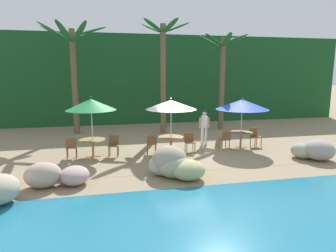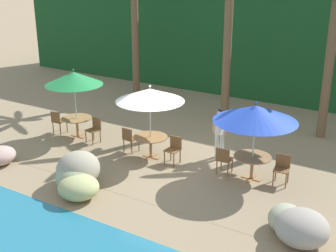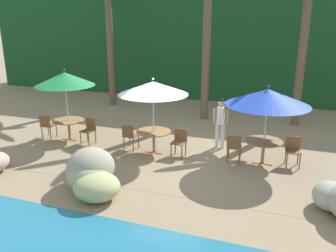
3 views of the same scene
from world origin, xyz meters
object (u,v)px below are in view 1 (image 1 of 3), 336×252
object	(u,v)px
umbrella_green	(91,105)
chair_blue_seaward	(255,135)
dining_table_white	(171,140)
chair_green_inland	(71,146)
umbrella_blue	(242,104)
chair_white_seaward	(190,141)
chair_blue_inland	(225,139)
dining_table_blue	(241,135)
umbrella_white	(171,105)
waiter_in_white	(204,125)
dining_table_green	(93,142)
chair_green_seaward	(114,144)
palm_tree_nearest	(73,58)
palm_tree_second	(163,62)
chair_white_inland	(152,143)
palm_tree_third	(223,65)

from	to	relation	value
umbrella_green	chair_blue_seaward	world-z (taller)	umbrella_green
umbrella_green	dining_table_white	xyz separation A→B (m)	(3.31, -0.15, -1.58)
chair_green_inland	umbrella_blue	xyz separation A→B (m)	(7.55, 0.21, 1.53)
chair_blue_seaward	dining_table_white	bearing A→B (deg)	-173.88
chair_white_seaward	chair_blue_inland	xyz separation A→B (m)	(1.70, 0.06, 0.00)
dining_table_blue	chair_green_inland	bearing A→B (deg)	-178.44
umbrella_white	waiter_in_white	distance (m)	2.51
dining_table_green	chair_blue_seaward	distance (m)	7.54
umbrella_green	chair_blue_inland	distance (m)	6.10
chair_green_inland	chair_white_seaward	world-z (taller)	same
chair_green_seaward	chair_green_inland	world-z (taller)	same
umbrella_white	umbrella_blue	world-z (taller)	umbrella_white
dining_table_green	chair_white_seaward	xyz separation A→B (m)	(4.16, -0.11, -0.10)
chair_blue_inland	dining_table_white	bearing A→B (deg)	-177.69
chair_blue_seaward	palm_tree_nearest	world-z (taller)	palm_tree_nearest
chair_blue_seaward	palm_tree_nearest	size ratio (longest dim) A/B	0.14
umbrella_white	palm_tree_second	distance (m)	4.91
dining_table_blue	waiter_in_white	distance (m)	1.78
chair_green_seaward	chair_white_inland	size ratio (longest dim) A/B	1.00
dining_table_green	umbrella_blue	size ratio (longest dim) A/B	0.46
chair_blue_inland	palm_tree_third	distance (m)	6.08
umbrella_white	palm_tree_second	bearing A→B (deg)	83.02
chair_green_seaward	chair_white_seaward	xyz separation A→B (m)	(3.31, -0.07, 0.00)
chair_blue_inland	waiter_in_white	world-z (taller)	waiter_in_white
chair_white_inland	chair_blue_inland	world-z (taller)	same
umbrella_green	chair_blue_seaward	xyz separation A→B (m)	(7.53, 0.30, -1.68)
dining_table_white	dining_table_blue	xyz separation A→B (m)	(3.40, 0.24, 0.00)
palm_tree_second	chair_green_inland	bearing A→B (deg)	-136.68
dining_table_white	chair_white_seaward	distance (m)	0.86
chair_white_inland	dining_table_blue	world-z (taller)	chair_white_inland
palm_tree_second	palm_tree_third	size ratio (longest dim) A/B	1.10
umbrella_green	chair_white_seaward	world-z (taller)	umbrella_green
dining_table_white	palm_tree_third	size ratio (longest dim) A/B	0.19
umbrella_green	chair_blue_inland	bearing A→B (deg)	-0.45
chair_green_seaward	umbrella_white	world-z (taller)	umbrella_white
dining_table_green	dining_table_blue	xyz separation A→B (m)	(6.70, 0.09, 0.00)
palm_tree_nearest	waiter_in_white	size ratio (longest dim) A/B	3.60
chair_green_inland	palm_tree_nearest	world-z (taller)	palm_tree_nearest
chair_white_inland	palm_tree_nearest	world-z (taller)	palm_tree_nearest
dining_table_green	chair_white_inland	size ratio (longest dim) A/B	1.26
umbrella_white	waiter_in_white	xyz separation A→B (m)	(1.91, 1.15, -1.15)
chair_white_seaward	chair_blue_inland	distance (m)	1.70
umbrella_green	palm_tree_second	xyz separation A→B (m)	(3.86, 4.33, 1.87)
chair_green_inland	chair_white_inland	size ratio (longest dim) A/B	1.00
chair_green_inland	umbrella_white	xyz separation A→B (m)	(4.16, -0.04, 1.62)
dining_table_green	palm_tree_third	xyz separation A→B (m)	(7.58, 4.68, 3.31)
chair_white_seaward	chair_white_inland	size ratio (longest dim) A/B	1.00
umbrella_blue	palm_tree_third	xyz separation A→B (m)	(0.87, 4.58, 1.88)
chair_green_inland	umbrella_green	bearing A→B (deg)	7.41
dining_table_white	palm_tree_nearest	xyz separation A→B (m)	(-4.41, 5.36, 3.64)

